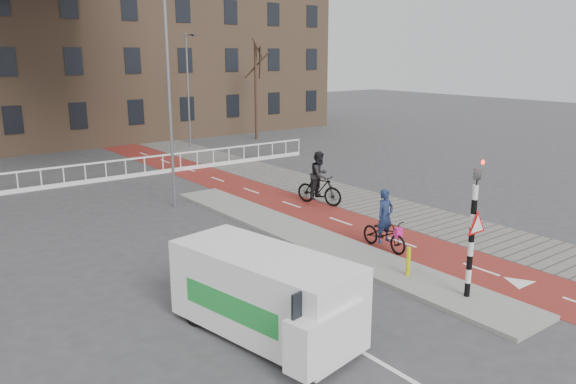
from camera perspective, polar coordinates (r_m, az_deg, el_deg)
ground at (r=16.69m, az=13.24°, el=-7.83°), size 120.00×120.00×0.00m
bike_lane at (r=24.72m, az=-2.48°, el=-0.32°), size 2.50×60.00×0.01m
sidewalk at (r=26.37m, az=2.52°, el=0.59°), size 3.00×60.00×0.01m
curb_island at (r=18.84m, az=2.47°, el=-4.73°), size 1.80×16.00×0.12m
traffic_signal at (r=14.45m, az=18.31°, el=-3.24°), size 0.80×0.80×3.68m
bollard at (r=15.85m, az=12.12°, el=-6.91°), size 0.12×0.12×0.81m
cyclist_near at (r=18.04m, az=9.79°, el=-3.76°), size 0.72×1.89×1.94m
cyclist_far at (r=23.03m, az=3.21°, el=0.95°), size 1.22×2.17×2.21m
van at (r=12.45m, az=-2.39°, el=-10.16°), size 2.54×4.66×1.90m
railing at (r=28.24m, az=-21.79°, el=1.11°), size 28.00×0.10×0.99m
townhouse_row at (r=42.73m, az=-25.79°, el=14.91°), size 46.00×10.00×15.90m
tree_right at (r=40.79m, az=-3.28°, el=10.12°), size 0.21×0.21×6.79m
streetlight_near at (r=22.53m, az=-11.96°, el=9.35°), size 0.12×0.12×8.80m
streetlight_right at (r=37.79m, az=-10.11°, el=10.04°), size 0.12×0.12×7.33m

